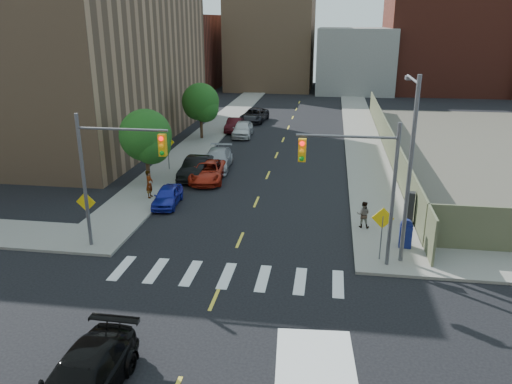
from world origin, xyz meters
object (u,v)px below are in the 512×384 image
(parked_car_red, at_px, (208,171))
(parked_car_maroon, at_px, (234,125))
(parked_car_white, at_px, (243,129))
(pedestrian_east, at_px, (363,214))
(parked_car_blue, at_px, (168,196))
(parked_car_black, at_px, (197,168))
(pedestrian_west, at_px, (150,184))
(parked_car_silver, at_px, (217,159))
(payphone, at_px, (409,207))
(parked_car_grey, at_px, (254,115))
(mailbox, at_px, (406,234))
(black_sedan, at_px, (82,381))

(parked_car_red, xyz_separation_m, parked_car_maroon, (-1.30, 17.06, -0.01))
(parked_car_white, bearing_deg, pedestrian_east, -66.88)
(parked_car_blue, xyz_separation_m, parked_car_black, (0.32, 5.95, 0.17))
(parked_car_black, xyz_separation_m, pedestrian_west, (-1.80, -5.07, 0.29))
(parked_car_blue, distance_m, parked_car_silver, 8.65)
(payphone, bearing_deg, parked_car_grey, 125.09)
(parked_car_white, xyz_separation_m, parked_car_maroon, (-1.30, 2.28, -0.10))
(parked_car_blue, relative_size, parked_car_white, 0.78)
(parked_car_silver, height_order, parked_car_white, parked_car_white)
(parked_car_red, bearing_deg, mailbox, -43.31)
(parked_car_black, bearing_deg, pedestrian_west, -106.92)
(parked_car_maroon, bearing_deg, parked_car_white, -60.73)
(parked_car_blue, distance_m, parked_car_red, 5.60)
(parked_car_grey, bearing_deg, parked_car_maroon, -97.92)
(parked_car_blue, xyz_separation_m, parked_car_maroon, (0.00, 22.50, 0.07))
(parked_car_silver, bearing_deg, black_sedan, -90.66)
(parked_car_white, bearing_deg, parked_car_red, -92.62)
(parked_car_blue, distance_m, mailbox, 14.79)
(black_sedan, height_order, pedestrian_west, pedestrian_west)
(parked_car_white, height_order, parked_car_maroon, parked_car_white)
(parked_car_blue, xyz_separation_m, pedestrian_west, (-1.48, 0.87, 0.45))
(black_sedan, height_order, payphone, payphone)
(parked_car_blue, relative_size, parked_car_maroon, 0.86)
(parked_car_blue, relative_size, parked_car_grey, 0.66)
(black_sedan, height_order, mailbox, mailbox)
(parked_car_black, distance_m, parked_car_maroon, 16.56)
(parked_car_white, bearing_deg, mailbox, -65.24)
(parked_car_red, relative_size, pedestrian_east, 3.30)
(parked_car_grey, xyz_separation_m, payphone, (13.40, -29.18, 0.31))
(parked_car_red, height_order, payphone, payphone)
(parked_car_black, height_order, pedestrian_east, pedestrian_east)
(parked_car_maroon, relative_size, payphone, 2.26)
(parked_car_blue, distance_m, parked_car_white, 20.26)
(parked_car_red, bearing_deg, payphone, -31.47)
(parked_car_blue, height_order, parked_car_red, parked_car_red)
(parked_car_blue, bearing_deg, pedestrian_east, -13.74)
(mailbox, xyz_separation_m, pedestrian_east, (-2.00, 2.32, 0.03))
(parked_car_maroon, bearing_deg, parked_car_grey, 76.52)
(parked_car_silver, distance_m, black_sedan, 25.69)
(payphone, relative_size, pedestrian_west, 1.01)
(parked_car_maroon, bearing_deg, black_sedan, -86.28)
(mailbox, distance_m, pedestrian_east, 3.06)
(parked_car_black, xyz_separation_m, parked_car_maroon, (-0.32, 16.56, -0.09))
(pedestrian_west, bearing_deg, payphone, -99.26)
(parked_car_red, bearing_deg, black_sedan, -91.59)
(parked_car_silver, bearing_deg, pedestrian_west, -114.00)
(parked_car_red, xyz_separation_m, mailbox, (12.79, -9.92, 0.18))
(mailbox, bearing_deg, black_sedan, -126.47)
(parked_car_silver, relative_size, pedestrian_east, 3.44)
(parked_car_black, height_order, black_sedan, parked_car_black)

